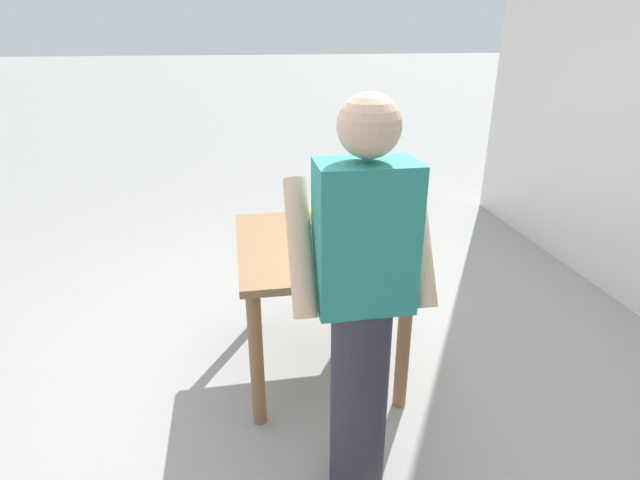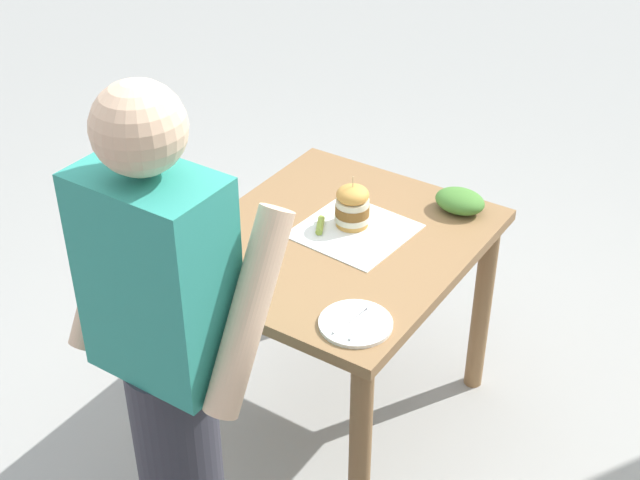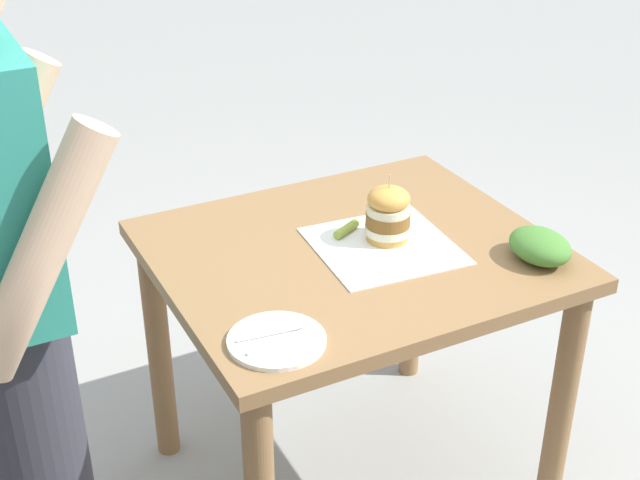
{
  "view_description": "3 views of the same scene",
  "coord_description": "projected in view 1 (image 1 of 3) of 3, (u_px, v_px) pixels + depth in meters",
  "views": [
    {
      "loc": [
        0.41,
        2.49,
        1.87
      ],
      "look_at": [
        0.0,
        0.1,
        0.85
      ],
      "focal_mm": 28.0,
      "sensor_mm": 36.0,
      "label": 1
    },
    {
      "loc": [
        -1.33,
        2.12,
        2.44
      ],
      "look_at": [
        0.0,
        0.1,
        0.85
      ],
      "focal_mm": 50.0,
      "sensor_mm": 36.0,
      "label": 2
    },
    {
      "loc": [
        -1.77,
        1.01,
        1.94
      ],
      "look_at": [
        0.0,
        0.1,
        0.85
      ],
      "focal_mm": 50.0,
      "sensor_mm": 36.0,
      "label": 3
    }
  ],
  "objects": [
    {
      "name": "diner_across_table",
      "position": [
        362.0,
        307.0,
        1.92
      ],
      "size": [
        0.55,
        0.35,
        1.69
      ],
      "color": "#33333D",
      "rests_on": "ground"
    },
    {
      "name": "patio_table",
      "position": [
        317.0,
        264.0,
        2.79
      ],
      "size": [
        0.87,
        1.01,
        0.8
      ],
      "color": "olive",
      "rests_on": "ground"
    },
    {
      "name": "ground_plane",
      "position": [
        317.0,
        361.0,
        3.05
      ],
      "size": [
        80.0,
        80.0,
        0.0
      ],
      "primitive_type": "plane",
      "color": "#9E9E99"
    },
    {
      "name": "side_salad",
      "position": [
        348.0,
        209.0,
        3.12
      ],
      "size": [
        0.18,
        0.14,
        0.08
      ],
      "primitive_type": "ellipsoid",
      "color": "#477F33",
      "rests_on": "patio_table"
    },
    {
      "name": "serving_paper",
      "position": [
        319.0,
        236.0,
        2.81
      ],
      "size": [
        0.38,
        0.38,
        0.0
      ],
      "primitive_type": "cube",
      "rotation": [
        0.0,
        0.0,
        -0.08
      ],
      "color": "white",
      "rests_on": "patio_table"
    },
    {
      "name": "pickle_spear",
      "position": [
        302.0,
        238.0,
        2.74
      ],
      "size": [
        0.06,
        0.09,
        0.02
      ],
      "primitive_type": "cylinder",
      "rotation": [
        0.0,
        1.57,
        2.06
      ],
      "color": "#8EA83D",
      "rests_on": "serving_paper"
    },
    {
      "name": "side_plate_with_forks",
      "position": [
        388.0,
        264.0,
        2.46
      ],
      "size": [
        0.22,
        0.22,
        0.02
      ],
      "color": "white",
      "rests_on": "patio_table"
    },
    {
      "name": "sandwich",
      "position": [
        314.0,
        222.0,
        2.8
      ],
      "size": [
        0.12,
        0.12,
        0.19
      ],
      "color": "gold",
      "rests_on": "serving_paper"
    }
  ]
}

